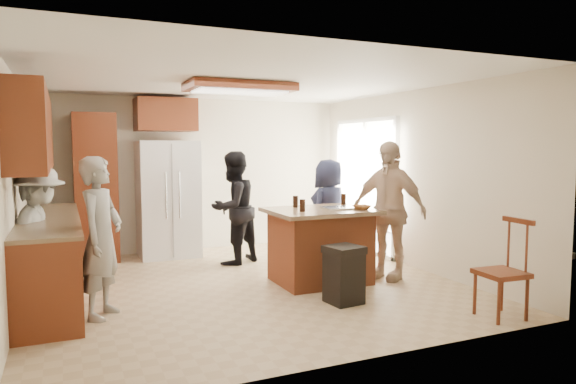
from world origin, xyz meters
name	(u,v)px	position (x,y,z in m)	size (l,w,h in m)	color
room_shell	(440,192)	(4.37, 1.64, 0.87)	(8.00, 5.20, 5.00)	tan
person_front_left	(101,237)	(-1.71, -0.54, 0.81)	(0.59, 0.43, 1.61)	gray
person_behind_left	(233,208)	(0.22, 1.21, 0.82)	(0.80, 0.49, 1.64)	black
person_behind_right	(329,211)	(1.53, 0.71, 0.76)	(0.75, 0.49, 1.53)	#1C2038
person_side_right	(388,210)	(1.80, -0.40, 0.89)	(1.05, 0.54, 1.78)	tan
person_counter	(40,236)	(-2.28, 0.14, 0.76)	(0.98, 0.45, 1.51)	#989991
left_cabinetry	(44,214)	(-2.24, 0.40, 0.96)	(0.64, 3.00, 2.30)	maroon
back_wall_units	(114,169)	(-1.33, 2.20, 1.38)	(1.80, 0.60, 2.45)	maroon
refrigerator	(168,199)	(-0.55, 2.12, 0.90)	(0.90, 0.76, 1.80)	white
kitchen_island	(320,245)	(0.91, -0.23, 0.47)	(1.28, 1.03, 0.93)	#A24D2A
island_items	(339,206)	(1.15, -0.28, 0.96)	(0.92, 0.73, 0.15)	silver
trash_bin	(344,274)	(0.74, -1.11, 0.32)	(0.42, 0.42, 0.63)	black
spindle_chair	(503,273)	(1.95, -2.17, 0.45)	(0.45, 0.45, 0.99)	maroon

